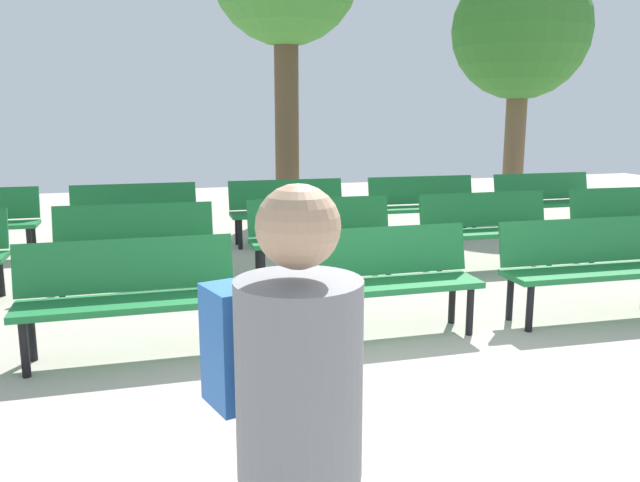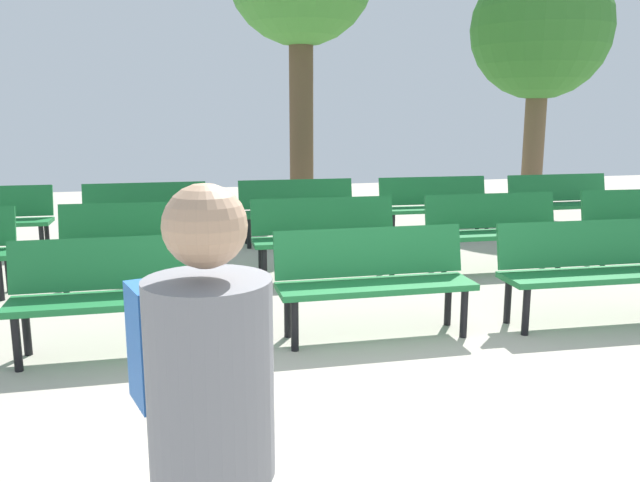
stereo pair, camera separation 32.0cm
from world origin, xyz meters
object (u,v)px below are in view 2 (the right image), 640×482
at_px(bench_r0_c1, 120,288).
at_px(bench_r1_c2, 325,233).
at_px(bench_r0_c3, 589,265).
at_px(bench_r2_c1, 145,212).
at_px(tree_0, 541,31).
at_px(bench_r2_c4, 561,200).
at_px(bench_r2_c2, 297,207).
at_px(bench_r1_c3, 494,227).
at_px(bench_r1_c1, 138,240).
at_px(visitor_with_backpack, 208,438).
at_px(bench_r0_c2, 374,275).
at_px(bench_r2_c3, 435,203).

bearing_deg(bench_r0_c1, bench_r1_c2, 42.83).
relative_size(bench_r0_c3, bench_r1_c2, 1.00).
distance_m(bench_r2_c1, tree_0, 7.71).
xyz_separation_m(bench_r1_c2, bench_r2_c4, (4.10, 1.66, 0.00)).
relative_size(bench_r1_c2, bench_r2_c1, 1.00).
relative_size(bench_r1_c2, bench_r2_c4, 1.01).
bearing_deg(bench_r0_c1, bench_r2_c2, 61.42).
bearing_deg(bench_r2_c2, bench_r1_c3, -45.16).
bearing_deg(bench_r0_c1, bench_r2_c1, 89.39).
bearing_deg(bench_r1_c1, tree_0, 33.28).
relative_size(bench_r2_c1, bench_r2_c2, 1.00).
height_order(bench_r1_c1, bench_r2_c1, same).
xyz_separation_m(bench_r1_c2, tree_0, (5.05, 3.96, 2.70)).
distance_m(bench_r1_c3, visitor_with_backpack, 6.19).
height_order(bench_r2_c1, tree_0, tree_0).
xyz_separation_m(bench_r2_c2, bench_r2_c4, (3.97, -0.28, 0.00)).
height_order(bench_r1_c2, visitor_with_backpack, visitor_with_backpack).
height_order(bench_r2_c2, tree_0, tree_0).
xyz_separation_m(bench_r1_c3, tree_0, (3.06, 4.11, 2.70)).
relative_size(bench_r1_c1, visitor_with_backpack, 0.99).
height_order(bench_r0_c2, bench_r2_c2, same).
relative_size(bench_r0_c3, tree_0, 0.36).
relative_size(bench_r1_c1, bench_r1_c3, 1.01).
height_order(bench_r0_c1, tree_0, tree_0).
bearing_deg(bench_r0_c1, bench_r2_c3, 42.55).
bearing_deg(bench_r2_c4, visitor_with_backpack, -128.64).
xyz_separation_m(bench_r1_c3, bench_r2_c1, (-3.90, 2.19, 0.00)).
distance_m(bench_r1_c1, tree_0, 8.46).
distance_m(bench_r0_c2, tree_0, 8.26).
bearing_deg(bench_r0_c2, bench_r2_c3, 60.99).
bearing_deg(bench_r1_c1, bench_r2_c4, 18.86).
xyz_separation_m(bench_r1_c1, tree_0, (7.03, 3.86, 2.70)).
distance_m(bench_r2_c2, tree_0, 5.97).
relative_size(bench_r0_c1, bench_r2_c4, 1.00).
height_order(bench_r2_c1, bench_r2_c2, same).
bearing_deg(bench_r2_c4, bench_r1_c1, -163.69).
bearing_deg(bench_r2_c1, bench_r2_c4, -1.47).
bearing_deg(bench_r1_c1, bench_r2_c3, 26.86).
xyz_separation_m(bench_r1_c1, bench_r1_c3, (3.96, -0.25, 0.00)).
bearing_deg(bench_r0_c2, visitor_with_backpack, -114.67).
distance_m(bench_r1_c2, tree_0, 6.96).
xyz_separation_m(bench_r1_c3, bench_r2_c2, (-1.86, 2.08, 0.00)).
distance_m(bench_r0_c2, bench_r2_c1, 4.35).
height_order(bench_r0_c3, bench_r1_c3, same).
height_order(bench_r1_c3, tree_0, tree_0).
bearing_deg(bench_r2_c2, bench_r2_c4, -0.90).
distance_m(bench_r0_c2, bench_r2_c3, 4.32).
relative_size(bench_r1_c1, bench_r1_c2, 1.01).
distance_m(bench_r0_c3, tree_0, 7.34).
distance_m(tree_0, visitor_with_backpack, 11.53).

